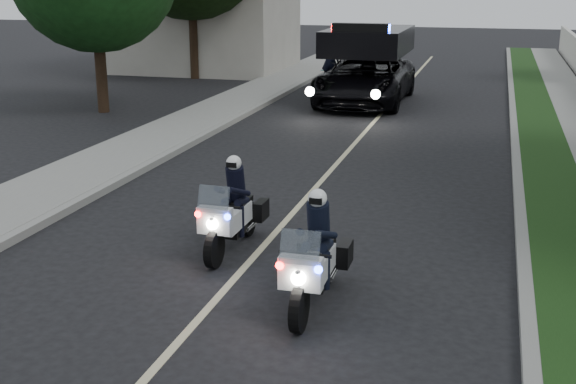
% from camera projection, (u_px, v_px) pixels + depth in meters
% --- Properties ---
extents(ground, '(120.00, 120.00, 0.00)m').
position_uv_depth(ground, '(153.00, 370.00, 8.23)').
color(ground, black).
rests_on(ground, ground).
extents(curb_right, '(0.20, 60.00, 0.15)m').
position_uv_depth(curb_right, '(517.00, 171.00, 16.36)').
color(curb_right, gray).
rests_on(curb_right, ground).
extents(grass_verge, '(1.20, 60.00, 0.16)m').
position_uv_depth(grass_verge, '(550.00, 173.00, 16.18)').
color(grass_verge, '#193814').
rests_on(grass_verge, ground).
extents(curb_left, '(0.20, 60.00, 0.15)m').
position_uv_depth(curb_left, '(180.00, 149.00, 18.50)').
color(curb_left, gray).
rests_on(curb_left, ground).
extents(sidewalk_left, '(2.00, 60.00, 0.16)m').
position_uv_depth(sidewalk_left, '(141.00, 146.00, 18.79)').
color(sidewalk_left, gray).
rests_on(sidewalk_left, ground).
extents(lane_marking, '(0.12, 50.00, 0.01)m').
position_uv_depth(lane_marking, '(338.00, 162.00, 17.45)').
color(lane_marking, '#BFB78C').
rests_on(lane_marking, ground).
extents(police_moto_left, '(0.66, 1.84, 1.55)m').
position_uv_depth(police_moto_left, '(233.00, 250.00, 11.86)').
color(police_moto_left, silver).
rests_on(police_moto_left, ground).
extents(police_moto_right, '(0.67, 1.89, 1.60)m').
position_uv_depth(police_moto_right, '(314.00, 304.00, 9.88)').
color(police_moto_right, silver).
rests_on(police_moto_right, ground).
extents(police_suv, '(2.89, 6.20, 3.01)m').
position_uv_depth(police_suv, '(365.00, 103.00, 25.60)').
color(police_suv, black).
rests_on(police_suv, ground).
extents(bicycle, '(0.56, 1.60, 0.83)m').
position_uv_depth(bicycle, '(330.00, 90.00, 28.55)').
color(bicycle, black).
rests_on(bicycle, ground).
extents(cyclist, '(0.72, 0.50, 1.92)m').
position_uv_depth(cyclist, '(330.00, 90.00, 28.55)').
color(cyclist, black).
rests_on(cyclist, ground).
extents(tree_left_near, '(6.69, 6.69, 8.91)m').
position_uv_depth(tree_left_near, '(104.00, 112.00, 23.94)').
color(tree_left_near, '#143E14').
rests_on(tree_left_near, ground).
extents(tree_left_far, '(8.67, 8.67, 11.43)m').
position_uv_depth(tree_left_far, '(195.00, 78.00, 31.81)').
color(tree_left_far, black).
rests_on(tree_left_far, ground).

